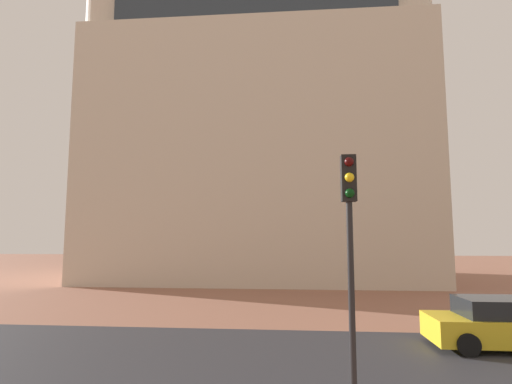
# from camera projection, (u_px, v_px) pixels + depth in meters

# --- Properties ---
(ground_plane) EXTENTS (120.00, 120.00, 0.00)m
(ground_plane) POSITION_uv_depth(u_px,v_px,m) (264.00, 336.00, 13.50)
(ground_plane) COLOR #93604C
(street_asphalt_strip) EXTENTS (120.00, 6.50, 0.00)m
(street_asphalt_strip) POSITION_uv_depth(u_px,v_px,m) (259.00, 356.00, 11.23)
(street_asphalt_strip) COLOR #2D2D33
(street_asphalt_strip) RESTS_ON ground_plane
(landmark_building) EXTENTS (25.63, 15.08, 38.15)m
(landmark_building) POSITION_uv_depth(u_px,v_px,m) (260.00, 143.00, 34.07)
(landmark_building) COLOR beige
(landmark_building) RESTS_ON ground_plane
(car_yellow) EXTENTS (4.32, 2.10, 1.49)m
(car_yellow) POSITION_uv_depth(u_px,v_px,m) (503.00, 324.00, 12.08)
(car_yellow) COLOR gold
(car_yellow) RESTS_ON ground_plane
(traffic_light_pole) EXTENTS (0.28, 0.34, 4.91)m
(traffic_light_pole) POSITION_uv_depth(u_px,v_px,m) (350.00, 233.00, 7.58)
(traffic_light_pole) COLOR black
(traffic_light_pole) RESTS_ON ground_plane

